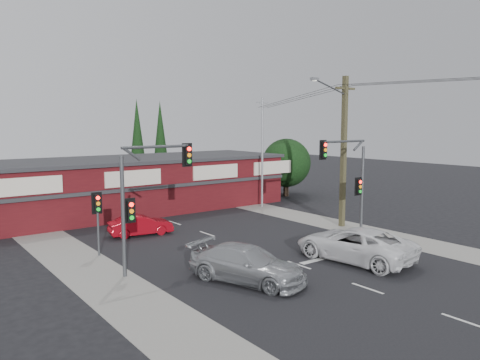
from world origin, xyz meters
TOP-DOWN VIEW (x-y plane):
  - ground at (0.00, 0.00)m, footprint 120.00×120.00m
  - road_strip at (0.00, 5.00)m, footprint 14.00×70.00m
  - verge_left at (-8.50, 5.00)m, footprint 3.00×70.00m
  - verge_right at (8.50, 5.00)m, footprint 3.00×70.00m
  - stop_line at (3.50, -1.50)m, footprint 6.50×0.35m
  - white_suv at (2.81, -2.67)m, footprint 3.60×6.44m
  - silver_suv at (-3.49, -1.88)m, footprint 4.00×5.86m
  - red_sedan at (-3.46, 8.87)m, footprint 4.06×1.98m
  - lane_dashes at (0.00, -1.57)m, footprint 0.12×34.46m
  - shop_building at (-0.99, 16.99)m, footprint 27.30×8.40m
  - tree_cluster at (14.69, 15.44)m, footprint 5.90×5.10m
  - conifer_near at (3.50, 24.00)m, footprint 1.80×1.80m
  - conifer_far at (7.00, 26.00)m, footprint 1.80×1.80m
  - traffic_mast_left at (-6.43, 2.00)m, footprint 3.77×0.27m
  - traffic_mast_right at (6.86, 1.00)m, footprint 3.96×0.27m
  - pedestal_signal at (-7.20, 6.01)m, footprint 0.55×0.27m
  - utility_pole at (8.36, 2.99)m, footprint 4.38×0.59m
  - steel_pole at (9.00, 12.00)m, footprint 1.20×0.16m
  - power_lines at (8.47, -2.47)m, footprint 2.01×29.00m

SIDE VIEW (x-z plane):
  - ground at x=0.00m, z-range 0.00..0.00m
  - road_strip at x=0.00m, z-range 0.00..0.01m
  - verge_left at x=-8.50m, z-range 0.00..0.02m
  - verge_right at x=8.50m, z-range 0.00..0.02m
  - stop_line at x=3.50m, z-range 0.01..0.02m
  - lane_dashes at x=0.00m, z-range 0.01..0.02m
  - red_sedan at x=-3.46m, z-range 0.00..1.28m
  - silver_suv at x=-3.49m, z-range 0.00..1.58m
  - white_suv at x=2.81m, z-range 0.00..1.70m
  - shop_building at x=-0.99m, z-range 0.02..4.25m
  - pedestal_signal at x=-7.20m, z-range 0.72..4.09m
  - tree_cluster at x=14.69m, z-range 0.15..5.65m
  - traffic_mast_left at x=-6.43m, z-range 0.94..6.92m
  - traffic_mast_right at x=6.86m, z-range 0.96..6.93m
  - steel_pole at x=9.00m, z-range 0.20..9.20m
  - utility_pole at x=8.36m, z-range 0.40..10.40m
  - conifer_near at x=3.50m, z-range 0.85..10.10m
  - conifer_far at x=7.00m, z-range 0.85..10.10m
  - power_lines at x=8.47m, z-range 8.43..9.65m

